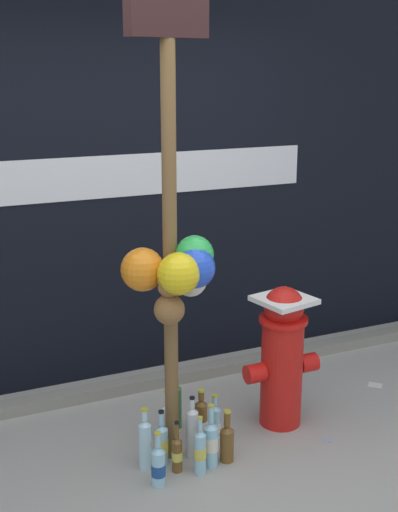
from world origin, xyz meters
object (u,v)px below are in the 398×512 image
at_px(fire_hydrant, 282,354).
at_px(bottle_1, 166,422).
at_px(bottle_9, 200,451).
at_px(bottle_10, 162,444).
at_px(bottle_2, 158,466).
at_px(bottle_11, 177,405).
at_px(bottle_6, 211,443).
at_px(bottle_8, 145,442).
at_px(bottle_5, 201,422).
at_px(memorial_post, 174,227).
at_px(bottle_3, 192,431).
at_px(bottle_7, 177,453).
at_px(bottle_0, 227,441).
at_px(bottle_4, 215,422).

distance_m(fire_hydrant, bottle_1, 0.81).
xyz_separation_m(fire_hydrant, bottle_9, (-0.68, -0.30, -0.33)).
bearing_deg(bottle_10, bottle_2, -116.38).
bearing_deg(bottle_11, bottle_6, -87.88).
xyz_separation_m(bottle_8, bottle_11, (0.32, 0.33, -0.01)).
distance_m(bottle_5, bottle_9, 0.29).
height_order(memorial_post, fire_hydrant, memorial_post).
height_order(bottle_1, bottle_9, bottle_9).
bearing_deg(memorial_post, bottle_3, -0.96).
bearing_deg(bottle_7, bottle_0, -4.02).
xyz_separation_m(bottle_5, bottle_7, (-0.23, -0.19, -0.04)).
bearing_deg(bottle_6, memorial_post, 139.47).
bearing_deg(bottle_5, bottle_0, -73.29).
bearing_deg(fire_hydrant, bottle_0, -153.21).
relative_size(fire_hydrant, bottle_11, 2.53).
bearing_deg(memorial_post, fire_hydrant, 9.44).
xyz_separation_m(fire_hydrant, bottle_2, (-0.93, -0.31, -0.35)).
bearing_deg(bottle_10, bottle_11, 55.95).
bearing_deg(bottle_9, bottle_1, 95.71).
distance_m(fire_hydrant, bottle_11, 0.72).
bearing_deg(fire_hydrant, bottle_8, -172.34).
bearing_deg(bottle_4, bottle_3, -149.93).
bearing_deg(bottle_4, bottle_11, 125.29).
relative_size(fire_hydrant, bottle_1, 2.74).
bearing_deg(bottle_3, bottle_11, 83.07).
bearing_deg(bottle_6, bottle_1, 109.42).
relative_size(bottle_1, bottle_7, 1.07).
bearing_deg(fire_hydrant, bottle_6, -156.72).
xyz_separation_m(bottle_10, bottle_11, (0.23, 0.34, 0.02)).
distance_m(bottle_2, bottle_3, 0.33).
xyz_separation_m(bottle_6, bottle_11, (-0.02, 0.46, 0.01)).
height_order(memorial_post, bottle_4, memorial_post).
relative_size(bottle_6, bottle_8, 1.03).
distance_m(memorial_post, bottle_5, 1.23).
relative_size(bottle_3, bottle_6, 1.00).
distance_m(bottle_1, bottle_7, 0.34).
distance_m(bottle_0, bottle_7, 0.30).
height_order(fire_hydrant, bottle_1, fire_hydrant).
xyz_separation_m(bottle_4, bottle_7, (-0.33, -0.22, -0.00)).
height_order(bottle_0, bottle_2, same).
bearing_deg(bottle_9, bottle_10, 133.57).
xyz_separation_m(bottle_9, bottle_10, (-0.16, 0.17, -0.01)).
distance_m(memorial_post, bottle_7, 1.25).
bearing_deg(bottle_2, bottle_3, 33.51).
height_order(fire_hydrant, bottle_0, fire_hydrant).
xyz_separation_m(bottle_1, bottle_4, (0.26, -0.11, -0.00)).
bearing_deg(bottle_5, fire_hydrant, 3.87).
distance_m(bottle_6, bottle_7, 0.20).
bearing_deg(bottle_11, bottle_7, -112.06).
distance_m(bottle_1, bottle_3, 0.24).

